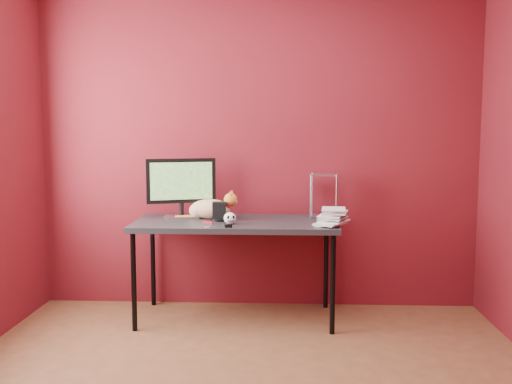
{
  "coord_description": "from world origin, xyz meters",
  "views": [
    {
      "loc": [
        0.19,
        -2.82,
        1.43
      ],
      "look_at": [
        0.01,
        1.15,
        0.99
      ],
      "focal_mm": 40.0,
      "sensor_mm": 36.0,
      "label": 1
    }
  ],
  "objects_px": {
    "speaker": "(219,212)",
    "book_stack": "(323,131)",
    "desk": "(236,227)",
    "skull_mug": "(230,218)",
    "cat": "(211,209)",
    "monitor": "(181,185)"
  },
  "relations": [
    {
      "from": "monitor",
      "to": "cat",
      "type": "bearing_deg",
      "value": -23.56
    },
    {
      "from": "cat",
      "to": "book_stack",
      "type": "xyz_separation_m",
      "value": [
        0.83,
        -0.22,
        0.59
      ]
    },
    {
      "from": "monitor",
      "to": "book_stack",
      "type": "xyz_separation_m",
      "value": [
        1.06,
        -0.24,
        0.41
      ]
    },
    {
      "from": "monitor",
      "to": "book_stack",
      "type": "distance_m",
      "value": 1.16
    },
    {
      "from": "speaker",
      "to": "desk",
      "type": "bearing_deg",
      "value": -3.4
    },
    {
      "from": "speaker",
      "to": "book_stack",
      "type": "relative_size",
      "value": 0.11
    },
    {
      "from": "cat",
      "to": "speaker",
      "type": "xyz_separation_m",
      "value": [
        0.07,
        -0.1,
        -0.01
      ]
    },
    {
      "from": "speaker",
      "to": "book_stack",
      "type": "xyz_separation_m",
      "value": [
        0.75,
        -0.12,
        0.6
      ]
    },
    {
      "from": "desk",
      "to": "speaker",
      "type": "bearing_deg",
      "value": -177.4
    },
    {
      "from": "monitor",
      "to": "skull_mug",
      "type": "distance_m",
      "value": 0.52
    },
    {
      "from": "monitor",
      "to": "speaker",
      "type": "distance_m",
      "value": 0.38
    },
    {
      "from": "monitor",
      "to": "speaker",
      "type": "relative_size",
      "value": 3.64
    },
    {
      "from": "monitor",
      "to": "speaker",
      "type": "height_order",
      "value": "monitor"
    },
    {
      "from": "skull_mug",
      "to": "book_stack",
      "type": "height_order",
      "value": "book_stack"
    },
    {
      "from": "cat",
      "to": "skull_mug",
      "type": "distance_m",
      "value": 0.3
    },
    {
      "from": "skull_mug",
      "to": "desk",
      "type": "bearing_deg",
      "value": 63.99
    },
    {
      "from": "book_stack",
      "to": "monitor",
      "type": "bearing_deg",
      "value": 167.34
    },
    {
      "from": "cat",
      "to": "monitor",
      "type": "bearing_deg",
      "value": -175.33
    },
    {
      "from": "cat",
      "to": "speaker",
      "type": "distance_m",
      "value": 0.12
    },
    {
      "from": "desk",
      "to": "book_stack",
      "type": "bearing_deg",
      "value": -11.28
    },
    {
      "from": "book_stack",
      "to": "skull_mug",
      "type": "bearing_deg",
      "value": -177.14
    },
    {
      "from": "speaker",
      "to": "monitor",
      "type": "bearing_deg",
      "value": 152.87
    }
  ]
}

